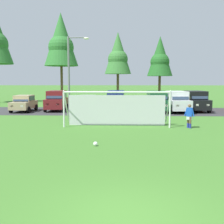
# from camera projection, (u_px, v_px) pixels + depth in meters

# --- Properties ---
(ground_plane) EXTENTS (400.00, 400.00, 0.00)m
(ground_plane) POSITION_uv_depth(u_px,v_px,m) (125.00, 124.00, 21.68)
(ground_plane) COLOR #3D7028
(parking_lot_strip) EXTENTS (52.00, 8.40, 0.01)m
(parking_lot_strip) POSITION_uv_depth(u_px,v_px,m) (125.00, 111.00, 30.68)
(parking_lot_strip) COLOR #333335
(parking_lot_strip) RESTS_ON ground
(soccer_ball) EXTENTS (0.22, 0.22, 0.22)m
(soccer_ball) POSITION_uv_depth(u_px,v_px,m) (95.00, 144.00, 14.20)
(soccer_ball) COLOR white
(soccer_ball) RESTS_ON ground
(soccer_goal) EXTENTS (7.44, 1.97, 2.57)m
(soccer_goal) POSITION_uv_depth(u_px,v_px,m) (117.00, 108.00, 20.55)
(soccer_goal) COLOR white
(soccer_goal) RESTS_ON ground
(player_striker_near) EXTENTS (0.65, 0.49, 1.64)m
(player_striker_near) POSITION_uv_depth(u_px,v_px,m) (189.00, 116.00, 19.60)
(player_striker_near) COLOR brown
(player_striker_near) RESTS_ON ground
(parked_car_slot_far_left) EXTENTS (2.09, 4.23, 1.72)m
(parked_car_slot_far_left) POSITION_uv_depth(u_px,v_px,m) (24.00, 103.00, 30.26)
(parked_car_slot_far_left) COLOR tan
(parked_car_slot_far_left) RESTS_ON ground
(parked_car_slot_left) EXTENTS (2.35, 4.71, 2.16)m
(parked_car_slot_left) POSITION_uv_depth(u_px,v_px,m) (57.00, 100.00, 31.12)
(parked_car_slot_left) COLOR maroon
(parked_car_slot_left) RESTS_ON ground
(parked_car_slot_center_left) EXTENTS (2.22, 4.29, 1.72)m
(parked_car_slot_center_left) POSITION_uv_depth(u_px,v_px,m) (88.00, 103.00, 30.05)
(parked_car_slot_center_left) COLOR #B2B2BC
(parked_car_slot_center_left) RESTS_ON ground
(parked_car_slot_center) EXTENTS (2.27, 4.67, 2.16)m
(parked_car_slot_center) POSITION_uv_depth(u_px,v_px,m) (116.00, 100.00, 31.70)
(parked_car_slot_center) COLOR navy
(parked_car_slot_center) RESTS_ON ground
(parked_car_slot_center_right) EXTENTS (2.28, 4.67, 2.16)m
(parked_car_slot_center_right) POSITION_uv_depth(u_px,v_px,m) (157.00, 101.00, 29.79)
(parked_car_slot_center_right) COLOR #194C2D
(parked_car_slot_center_right) RESTS_ON ground
(parked_car_slot_right) EXTENTS (2.37, 4.72, 2.16)m
(parked_car_slot_right) POSITION_uv_depth(u_px,v_px,m) (177.00, 101.00, 29.62)
(parked_car_slot_right) COLOR silver
(parked_car_slot_right) RESTS_ON ground
(parked_car_slot_far_right) EXTENTS (2.30, 4.69, 2.16)m
(parked_car_slot_far_right) POSITION_uv_depth(u_px,v_px,m) (196.00, 101.00, 30.40)
(parked_car_slot_far_right) COLOR black
(parked_car_slot_far_right) RESTS_ON ground
(tree_mid_left) EXTENTS (4.84, 4.84, 12.92)m
(tree_mid_left) POSITION_uv_depth(u_px,v_px,m) (61.00, 41.00, 41.15)
(tree_mid_left) COLOR brown
(tree_mid_left) RESTS_ON ground
(tree_center_back) EXTENTS (3.82, 3.82, 10.18)m
(tree_center_back) POSITION_uv_depth(u_px,v_px,m) (118.00, 55.00, 41.35)
(tree_center_back) COLOR brown
(tree_center_back) RESTS_ON ground
(tree_mid_right) EXTENTS (3.52, 3.52, 9.38)m
(tree_mid_right) POSITION_uv_depth(u_px,v_px,m) (160.00, 58.00, 39.88)
(tree_mid_right) COLOR brown
(tree_mid_right) RESTS_ON ground
(street_lamp) EXTENTS (2.00, 0.32, 7.13)m
(street_lamp) POSITION_uv_depth(u_px,v_px,m) (71.00, 75.00, 25.70)
(street_lamp) COLOR slate
(street_lamp) RESTS_ON ground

